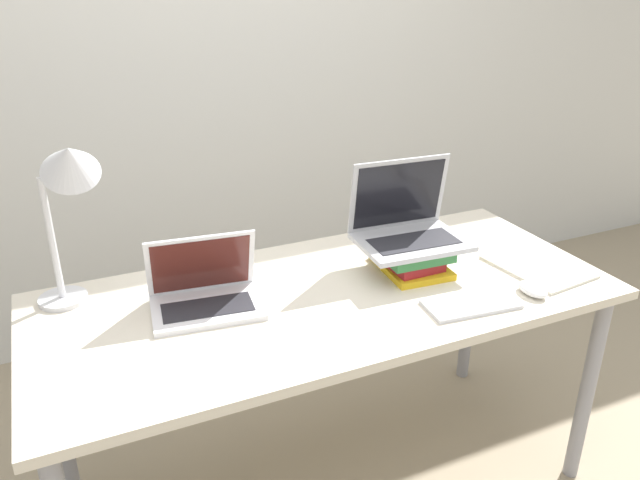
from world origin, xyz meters
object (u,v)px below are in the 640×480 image
at_px(laptop_on_books, 407,226).
at_px(notepad, 538,267).
at_px(book_stack, 410,257).
at_px(wireless_keyboard, 471,304).
at_px(desk_lamp, 68,179).
at_px(laptop_left, 205,293).
at_px(mouse, 533,289).

height_order(laptop_on_books, notepad, laptop_on_books).
bearing_deg(book_stack, wireless_keyboard, -81.95).
height_order(book_stack, laptop_on_books, laptop_on_books).
xyz_separation_m(notepad, desk_lamp, (-1.37, 0.38, 0.38)).
bearing_deg(wireless_keyboard, desk_lamp, 154.32).
xyz_separation_m(laptop_left, laptop_on_books, (0.67, -0.00, 0.10)).
xyz_separation_m(wireless_keyboard, desk_lamp, (-1.02, 0.49, 0.37)).
relative_size(laptop_left, desk_lamp, 0.65).
distance_m(laptop_left, wireless_keyboard, 0.78).
height_order(book_stack, desk_lamp, desk_lamp).
bearing_deg(laptop_on_books, book_stack, -98.11).
bearing_deg(laptop_on_books, desk_lamp, 169.84).
relative_size(laptop_on_books, desk_lamp, 0.68).
distance_m(laptop_left, notepad, 1.08).
height_order(laptop_left, notepad, laptop_left).
relative_size(mouse, desk_lamp, 0.20).
height_order(laptop_left, laptop_on_books, laptop_on_books).
relative_size(laptop_on_books, mouse, 3.38).
distance_m(mouse, desk_lamp, 1.38).
bearing_deg(laptop_left, mouse, -19.98).
distance_m(wireless_keyboard, notepad, 0.37).
distance_m(laptop_on_books, desk_lamp, 1.03).
bearing_deg(laptop_left, desk_lamp, 150.79).
bearing_deg(notepad, desk_lamp, 164.61).
distance_m(laptop_on_books, notepad, 0.46).
bearing_deg(desk_lamp, mouse, -22.43).
bearing_deg(mouse, notepad, 43.00).
xyz_separation_m(laptop_left, mouse, (0.92, -0.33, -0.03)).
distance_m(book_stack, notepad, 0.43).
bearing_deg(notepad, book_stack, 157.30).
relative_size(mouse, notepad, 0.32).
relative_size(book_stack, mouse, 2.45).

